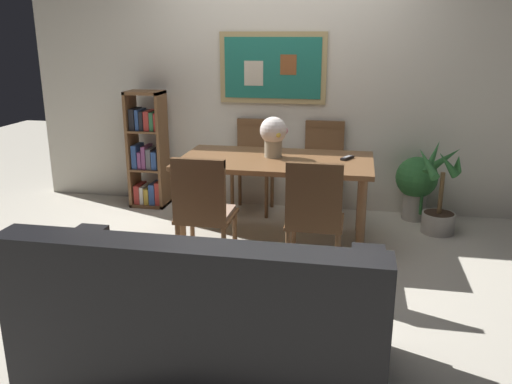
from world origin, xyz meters
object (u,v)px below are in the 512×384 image
Objects in this scene: dining_table at (276,169)px; leather_couch at (203,322)px; dining_chair_far_left at (254,158)px; tv_remote at (347,158)px; dining_chair_near_left at (203,207)px; dining_chair_near_right at (314,212)px; flower_vase at (273,134)px; dining_chair_far_right at (323,161)px; bookshelf at (148,154)px; potted_ivy at (416,183)px; potted_palm at (439,201)px.

leather_couch is (-0.06, -1.96, -0.32)m from dining_table.
tv_remote is (0.93, -0.70, 0.20)m from dining_chair_far_left.
tv_remote is (0.99, 0.90, 0.20)m from dining_chair_near_left.
dining_chair_near_right is 1.02m from flower_vase.
dining_table is 1.76× the size of dining_chair_far_right.
leather_couch is 2.20m from tv_remote.
leather_couch is 3.02m from bookshelf.
dining_chair_far_left is at bearing 112.84° from flower_vase.
dining_chair_far_left is (-0.74, 1.58, 0.00)m from dining_chair_near_right.
flower_vase is (0.31, -0.73, 0.38)m from dining_chair_far_left.
dining_table is at bearing -170.90° from tv_remote.
leather_couch is 2.94× the size of potted_ivy.
potted_ivy is at bearing 44.17° from dining_chair_near_left.
dining_chair_near_right is at bearing -129.49° from potted_palm.
tv_remote is (0.19, 0.87, 0.20)m from dining_chair_near_right.
dining_chair_near_right is 1.09× the size of potted_palm.
dining_chair_near_right reaches higher than potted_palm.
leather_couch is 1.52× the size of bookshelf.
dining_chair_near_right is at bearing 68.74° from leather_couch.
flower_vase is (0.37, 0.87, 0.38)m from dining_chair_near_left.
bookshelf is at bearing 124.04° from dining_chair_near_left.
bookshelf reaches higher than dining_chair_far_right.
leather_couch reaches higher than dining_table.
dining_table is 10.16× the size of tv_remote.
dining_chair_far_left is 1.18m from tv_remote.
dining_chair_near_right is at bearing -102.44° from tv_remote.
dining_chair_far_right is at bearing 63.02° from flower_vase.
dining_chair_far_left is 1.09× the size of potted_palm.
dining_chair_near_left is 0.51× the size of leather_couch.
leather_couch is at bearing -115.38° from potted_ivy.
dining_chair_far_right reaches higher than dining_table.
dining_chair_far_right is 0.77× the size of bookshelf.
tv_remote is (-0.65, -0.69, 0.37)m from potted_ivy.
dining_chair_far_right is 0.77m from tv_remote.
dining_table is 1.60m from bookshelf.
potted_palm is 0.99m from tv_remote.
dining_chair_far_left is at bearing 168.74° from potted_palm.
bookshelf reaches higher than dining_chair_far_left.
potted_palm is at bearing 17.71° from dining_table.
tv_remote is at bearing 2.93° from flower_vase.
flower_vase reaches higher than leather_couch.
potted_ivy is (1.30, 2.74, 0.05)m from leather_couch.
leather_couch is 5.28× the size of flower_vase.
tv_remote is at bearing -133.39° from potted_ivy.
dining_table is 4.71× the size of flower_vase.
potted_palm is (1.01, 1.23, -0.24)m from dining_chair_near_right.
dining_chair_near_left and dining_chair_far_left have the same top height.
bookshelf is 1.93× the size of potted_ivy.
flower_vase is at bearing -164.95° from potted_palm.
potted_ivy is at bearing -1.46° from dining_chair_far_right.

